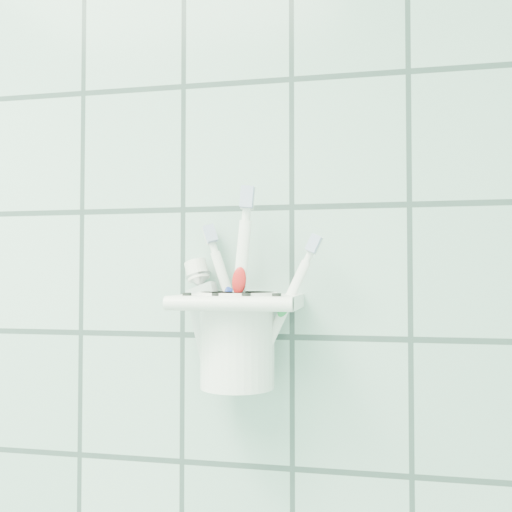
{
  "coord_description": "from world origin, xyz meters",
  "views": [
    {
      "loc": [
        0.78,
        0.52,
        1.32
      ],
      "look_at": [
        0.67,
        1.1,
        1.34
      ],
      "focal_mm": 40.0,
      "sensor_mm": 36.0,
      "label": 1
    }
  ],
  "objects": [
    {
      "name": "toothbrush_orange",
      "position": [
        0.65,
        1.15,
        1.3
      ],
      "size": [
        0.07,
        0.02,
        0.18
      ],
      "rotation": [
        -0.13,
        0.42,
        -0.17
      ],
      "color": "white",
      "rests_on": "cup"
    },
    {
      "name": "toothpaste_tube",
      "position": [
        0.61,
        1.16,
        1.29
      ],
      "size": [
        0.07,
        0.04,
        0.16
      ],
      "rotation": [
        -0.1,
        -0.33,
        -0.28
      ],
      "color": "silver",
      "rests_on": "cup"
    },
    {
      "name": "toothbrush_blue",
      "position": [
        0.63,
        1.14,
        1.32
      ],
      "size": [
        0.03,
        0.02,
        0.22
      ],
      "rotation": [
        -0.04,
        0.09,
        0.05
      ],
      "color": "white",
      "rests_on": "cup"
    },
    {
      "name": "toothbrush_pink",
      "position": [
        0.65,
        1.16,
        1.3
      ],
      "size": [
        0.07,
        0.04,
        0.19
      ],
      "rotation": [
        -0.28,
        -0.25,
        0.53
      ],
      "color": "white",
      "rests_on": "cup"
    },
    {
      "name": "cup",
      "position": [
        0.63,
        1.16,
        1.25
      ],
      "size": [
        0.09,
        0.09,
        0.11
      ],
      "color": "white",
      "rests_on": "holder_bracket"
    },
    {
      "name": "holder_bracket",
      "position": [
        0.64,
        1.15,
        1.29
      ],
      "size": [
        0.14,
        0.11,
        0.04
      ],
      "color": "white",
      "rests_on": "wall_back"
    }
  ]
}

